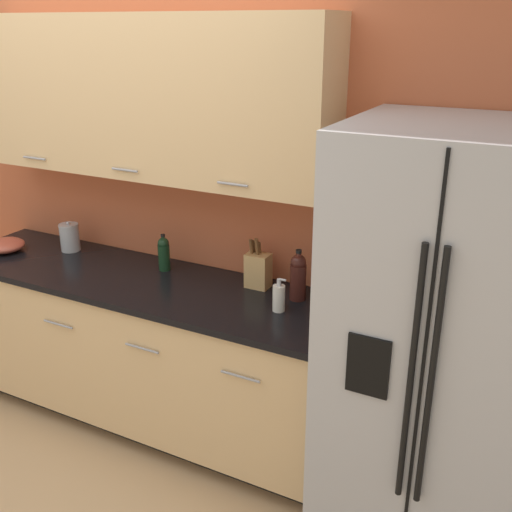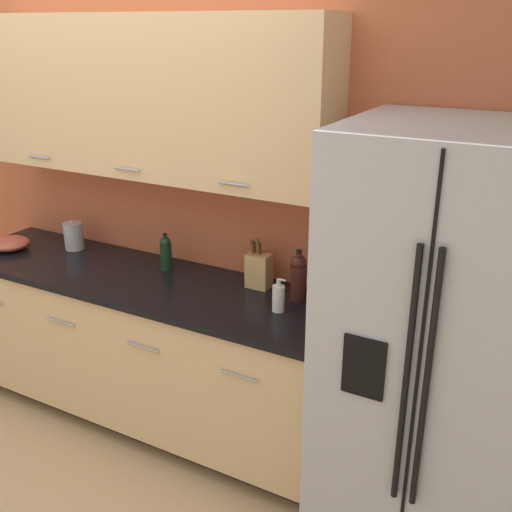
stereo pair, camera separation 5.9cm
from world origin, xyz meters
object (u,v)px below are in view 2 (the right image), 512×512
(wine_bottle, at_px, (298,276))
(mixing_bowl, at_px, (10,243))
(knife_block, at_px, (259,270))
(refrigerator, at_px, (440,353))
(oil_bottle, at_px, (166,252))
(soap_dispenser, at_px, (278,298))
(steel_canister, at_px, (74,236))

(wine_bottle, relative_size, mixing_bowl, 1.16)
(knife_block, xyz_separation_m, wine_bottle, (0.24, -0.04, 0.03))
(knife_block, bearing_deg, refrigerator, -15.44)
(wine_bottle, height_order, mixing_bowl, wine_bottle)
(oil_bottle, bearing_deg, mixing_bowl, -168.91)
(soap_dispenser, distance_m, oil_bottle, 0.80)
(soap_dispenser, bearing_deg, refrigerator, -5.16)
(oil_bottle, relative_size, mixing_bowl, 0.92)
(knife_block, relative_size, steel_canister, 1.50)
(refrigerator, distance_m, knife_block, 1.03)
(soap_dispenser, xyz_separation_m, mixing_bowl, (-1.80, -0.03, -0.03))
(knife_block, relative_size, soap_dispenser, 1.62)
(refrigerator, xyz_separation_m, wine_bottle, (-0.75, 0.23, 0.10))
(knife_block, height_order, wine_bottle, knife_block)
(knife_block, distance_m, steel_canister, 1.25)
(refrigerator, distance_m, steel_canister, 2.26)
(knife_block, height_order, oil_bottle, knife_block)
(soap_dispenser, bearing_deg, steel_canister, 173.62)
(mixing_bowl, bearing_deg, soap_dispenser, 0.92)
(wine_bottle, distance_m, steel_canister, 1.50)
(steel_canister, bearing_deg, mixing_bowl, -150.18)
(wine_bottle, bearing_deg, soap_dispenser, -99.98)
(refrigerator, relative_size, soap_dispenser, 10.94)
(wine_bottle, xyz_separation_m, oil_bottle, (-0.81, 0.01, -0.02))
(wine_bottle, bearing_deg, refrigerator, -17.18)
(refrigerator, relative_size, mixing_bowl, 8.21)
(refrigerator, bearing_deg, soap_dispenser, 174.84)
(refrigerator, height_order, knife_block, refrigerator)
(steel_canister, bearing_deg, oil_bottle, 0.59)
(refrigerator, bearing_deg, steel_canister, 174.04)
(wine_bottle, relative_size, soap_dispenser, 1.54)
(oil_bottle, bearing_deg, refrigerator, -8.80)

